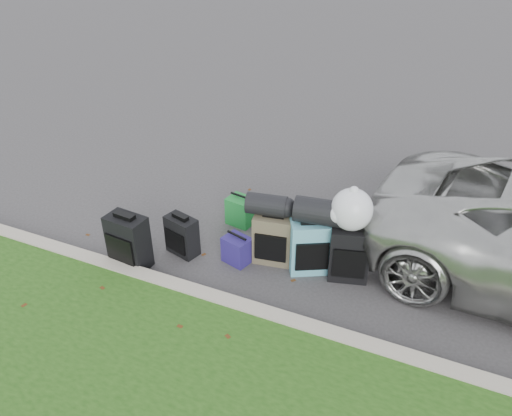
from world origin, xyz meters
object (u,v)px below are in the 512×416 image
at_px(suitcase_small_black, 182,236).
at_px(suitcase_teal, 310,247).
at_px(suitcase_olive, 273,238).
at_px(suitcase_large_black_right, 349,254).
at_px(suitcase_large_black_left, 129,242).
at_px(tote_navy, 237,250).
at_px(tote_green, 241,211).

distance_m(suitcase_small_black, suitcase_teal, 1.56).
bearing_deg(suitcase_olive, suitcase_small_black, -173.40).
bearing_deg(suitcase_large_black_right, suitcase_large_black_left, -176.53).
relative_size(suitcase_olive, suitcase_large_black_right, 0.94).
bearing_deg(tote_navy, suitcase_large_black_right, 26.58).
bearing_deg(suitcase_teal, suitcase_small_black, 163.06).
relative_size(suitcase_large_black_left, tote_navy, 2.01).
xyz_separation_m(suitcase_small_black, tote_green, (0.37, 0.89, -0.06)).
bearing_deg(suitcase_small_black, tote_green, 82.74).
distance_m(suitcase_large_black_left, suitcase_olive, 1.69).
bearing_deg(tote_green, suitcase_small_black, -102.81).
distance_m(suitcase_olive, tote_navy, 0.46).
distance_m(suitcase_large_black_left, suitcase_teal, 2.11).
distance_m(suitcase_large_black_left, tote_navy, 1.27).
bearing_deg(suitcase_small_black, suitcase_olive, 31.28).
height_order(suitcase_large_black_left, tote_green, suitcase_large_black_left).
bearing_deg(suitcase_teal, tote_green, 125.08).
relative_size(suitcase_large_black_right, tote_green, 1.74).
distance_m(suitcase_teal, tote_navy, 0.88).
height_order(suitcase_small_black, tote_green, suitcase_small_black).
height_order(suitcase_large_black_left, suitcase_teal, suitcase_large_black_left).
bearing_deg(suitcase_large_black_left, suitcase_teal, 26.53).
height_order(suitcase_small_black, tote_navy, suitcase_small_black).
distance_m(suitcase_olive, suitcase_teal, 0.46).
distance_m(suitcase_small_black, suitcase_olive, 1.12).
bearing_deg(tote_green, suitcase_teal, -17.00).
relative_size(suitcase_olive, tote_green, 1.64).
xyz_separation_m(suitcase_olive, suitcase_teal, (0.46, -0.00, 0.01)).
distance_m(suitcase_small_black, suitcase_large_black_right, 2.01).
bearing_deg(suitcase_olive, tote_green, 131.09).
bearing_deg(tote_navy, tote_green, 128.29).
bearing_deg(suitcase_teal, tote_navy, 164.95).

